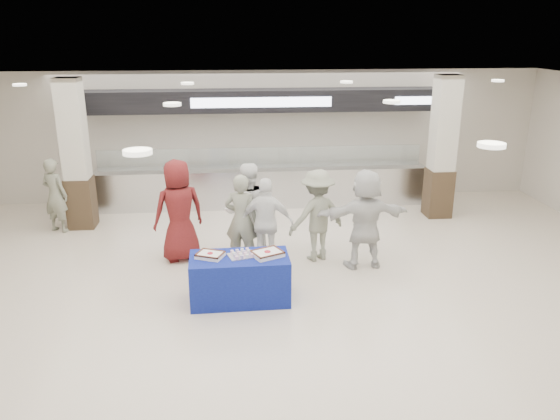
{
  "coord_description": "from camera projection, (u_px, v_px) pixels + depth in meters",
  "views": [
    {
      "loc": [
        -0.75,
        -7.45,
        4.12
      ],
      "look_at": [
        0.1,
        1.6,
        1.11
      ],
      "focal_mm": 35.0,
      "sensor_mm": 36.0,
      "label": 1
    }
  ],
  "objects": [
    {
      "name": "soldier_b",
      "position": [
        317.0,
        215.0,
        10.05
      ],
      "size": [
        1.27,
        1.0,
        1.72
      ],
      "primitive_type": "imported",
      "rotation": [
        0.0,
        0.0,
        3.52
      ],
      "color": "slate",
      "rests_on": "ground"
    },
    {
      "name": "civilian_maroon",
      "position": [
        179.0,
        211.0,
        10.01
      ],
      "size": [
        1.09,
        0.91,
        1.91
      ],
      "primitive_type": "imported",
      "rotation": [
        0.0,
        0.0,
        3.51
      ],
      "color": "maroon",
      "rests_on": "ground"
    },
    {
      "name": "soldier_bg",
      "position": [
        55.0,
        195.0,
        11.49
      ],
      "size": [
        0.69,
        0.6,
        1.6
      ],
      "primitive_type": "imported",
      "rotation": [
        0.0,
        0.0,
        2.7
      ],
      "color": "slate",
      "rests_on": "ground"
    },
    {
      "name": "soldier_a",
      "position": [
        241.0,
        220.0,
        9.86
      ],
      "size": [
        0.72,
        0.58,
        1.7
      ],
      "primitive_type": "imported",
      "rotation": [
        0.0,
        0.0,
        2.82
      ],
      "color": "slate",
      "rests_on": "ground"
    },
    {
      "name": "column_right",
      "position": [
        442.0,
        151.0,
        12.24
      ],
      "size": [
        0.55,
        0.55,
        3.2
      ],
      "color": "#332517",
      "rests_on": "ground"
    },
    {
      "name": "serving_line",
      "position": [
        262.0,
        159.0,
        13.14
      ],
      "size": [
        8.7,
        0.85,
        2.8
      ],
      "color": "silver",
      "rests_on": "ground"
    },
    {
      "name": "sheet_cake_right",
      "position": [
        267.0,
        253.0,
        8.51
      ],
      "size": [
        0.55,
        0.51,
        0.09
      ],
      "color": "white",
      "rests_on": "display_table"
    },
    {
      "name": "chef_short",
      "position": [
        267.0,
        223.0,
        9.77
      ],
      "size": [
        1.03,
        0.59,
        1.65
      ],
      "primitive_type": "imported",
      "rotation": [
        0.0,
        0.0,
        2.94
      ],
      "color": "white",
      "rests_on": "ground"
    },
    {
      "name": "cupcake_tray",
      "position": [
        242.0,
        254.0,
        8.52
      ],
      "size": [
        0.49,
        0.42,
        0.07
      ],
      "color": "silver",
      "rests_on": "display_table"
    },
    {
      "name": "column_left",
      "position": [
        76.0,
        158.0,
        11.54
      ],
      "size": [
        0.55,
        0.55,
        3.2
      ],
      "color": "#332517",
      "rests_on": "ground"
    },
    {
      "name": "ground",
      "position": [
        283.0,
        311.0,
        8.4
      ],
      "size": [
        14.0,
        14.0,
        0.0
      ],
      "primitive_type": "plane",
      "color": "beige",
      "rests_on": "ground"
    },
    {
      "name": "sheet_cake_left",
      "position": [
        210.0,
        255.0,
        8.47
      ],
      "size": [
        0.49,
        0.44,
        0.09
      ],
      "color": "white",
      "rests_on": "display_table"
    },
    {
      "name": "chef_tall",
      "position": [
        247.0,
        210.0,
        10.21
      ],
      "size": [
        1.08,
        0.97,
        1.8
      ],
      "primitive_type": "imported",
      "rotation": [
        0.0,
        0.0,
        3.55
      ],
      "color": "white",
      "rests_on": "ground"
    },
    {
      "name": "display_table",
      "position": [
        240.0,
        279.0,
        8.62
      ],
      "size": [
        1.56,
        0.81,
        0.75
      ],
      "primitive_type": "cube",
      "rotation": [
        0.0,
        0.0,
        0.02
      ],
      "color": "navy",
      "rests_on": "ground"
    },
    {
      "name": "civilian_white",
      "position": [
        365.0,
        219.0,
        9.71
      ],
      "size": [
        1.72,
        0.65,
        1.83
      ],
      "primitive_type": "imported",
      "rotation": [
        0.0,
        0.0,
        3.21
      ],
      "color": "silver",
      "rests_on": "ground"
    }
  ]
}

